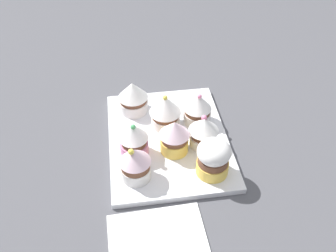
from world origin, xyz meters
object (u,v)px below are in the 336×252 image
Objects in this scene: cupcake_1 at (203,131)px; napkin at (157,236)px; cupcake_7 at (133,97)px; cupcake_2 at (198,108)px; cupcake_0 at (213,158)px; cupcake_4 at (164,111)px; cupcake_6 at (134,139)px; baking_tray at (168,139)px; cupcake_3 at (174,136)px; cupcake_5 at (135,163)px.

cupcake_1 reaches higher than napkin.
cupcake_2 is at bearing -113.20° from cupcake_7.
cupcake_2 is 0.46× the size of napkin.
cupcake_2 is at bearing -0.28° from cupcake_0.
cupcake_0 is 14.09cm from cupcake_2.
cupcake_2 is 6.97cm from cupcake_4.
cupcake_4 is 0.99× the size of cupcake_6.
cupcake_4 and cupcake_6 have the same top height.
cupcake_2 is (3.98, -6.69, 4.08)cm from baking_tray.
cupcake_3 is (-3.73, -0.68, 4.33)cm from baking_tray.
cupcake_6 is at bearing 115.65° from baking_tray.
baking_tray reaches higher than napkin.
cupcake_6 reaches higher than cupcake_2.
cupcake_1 is at bearing -64.48° from cupcake_5.
cupcake_3 is at bearing -17.35° from napkin.
cupcake_6 is (-7.31, 13.64, 0.23)cm from cupcake_2.
cupcake_0 is 0.97× the size of cupcake_4.
cupcake_6 is 18.72cm from napkin.
cupcake_6 is at bearing -1.66° from cupcake_5.
cupcake_1 is at bearing -113.95° from baking_tray.
cupcake_1 is 0.96× the size of cupcake_7.
cupcake_4 is (3.83, 0.27, 4.40)cm from baking_tray.
cupcake_0 is 16.70cm from napkin.
cupcake_2 is at bearing -24.47° from napkin.
napkin is at bearing -177.61° from cupcake_7.
cupcake_3 is (-7.71, 6.02, 0.24)cm from cupcake_2.
cupcake_3 is 0.98× the size of cupcake_5.
baking_tray is 12.47cm from cupcake_5.
cupcake_7 is (5.49, 12.81, 0.15)cm from cupcake_2.
cupcake_2 is 28.17cm from napkin.
cupcake_5 is at bearing 125.77° from cupcake_3.
cupcake_0 is at bearing -136.98° from cupcake_3.
cupcake_4 is 1.06× the size of cupcake_7.
cupcake_5 is (0.76, 13.74, -0.11)cm from cupcake_0.
baking_tray is 1.93× the size of napkin.
napkin is at bearing 148.59° from cupcake_1.
cupcake_1 is at bearing -134.46° from cupcake_7.
cupcake_7 is (13.20, 6.79, -0.09)cm from cupcake_3.
cupcake_5 is (-9.34, 7.12, 4.20)cm from baking_tray.
cupcake_7 reaches higher than cupcake_1.
cupcake_0 is (-10.10, -6.62, 4.31)cm from baking_tray.
cupcake_5 is (-5.61, 7.79, -0.13)cm from cupcake_3.
cupcake_0 is 1.03× the size of cupcake_7.
cupcake_4 reaches higher than napkin.
cupcake_3 is 0.94× the size of cupcake_6.
cupcake_4 is at bearing 91.27° from cupcake_2.
cupcake_0 is 8.72cm from cupcake_3.
cupcake_1 is at bearing 177.99° from cupcake_2.
baking_tray is 4.19× the size of cupcake_3.
cupcake_1 is at bearing -81.50° from cupcake_3.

